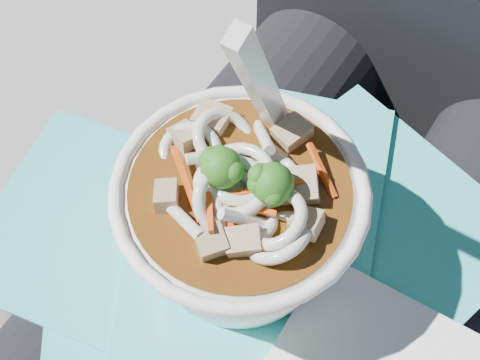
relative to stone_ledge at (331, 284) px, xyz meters
The scene contains 5 objects.
stone_ledge is the anchor object (origin of this frame).
lap 0.32m from the stone_ledge, 90.00° to the right, with size 0.33×0.48×0.14m.
person_body 0.32m from the stone_ledge, 90.00° to the right, with size 0.34×0.94×0.97m.
plastic_bag 0.39m from the stone_ledge, 97.85° to the right, with size 0.38×0.35×0.01m.
udon_bowl 0.45m from the stone_ledge, 100.42° to the right, with size 0.16×0.16×0.21m.
Camera 1 is at (0.08, -0.19, 1.00)m, focal length 50.00 mm.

